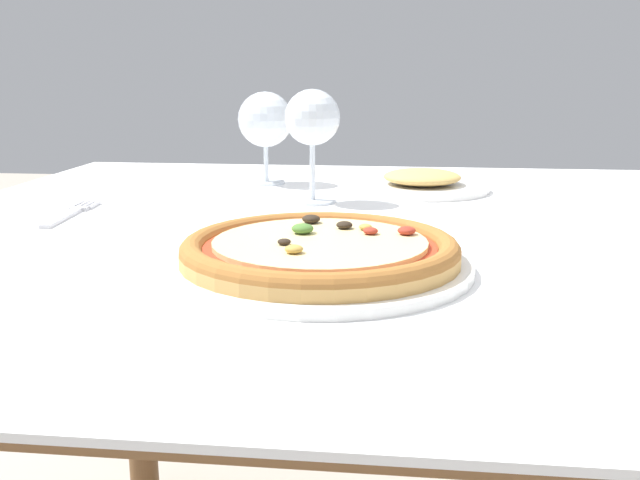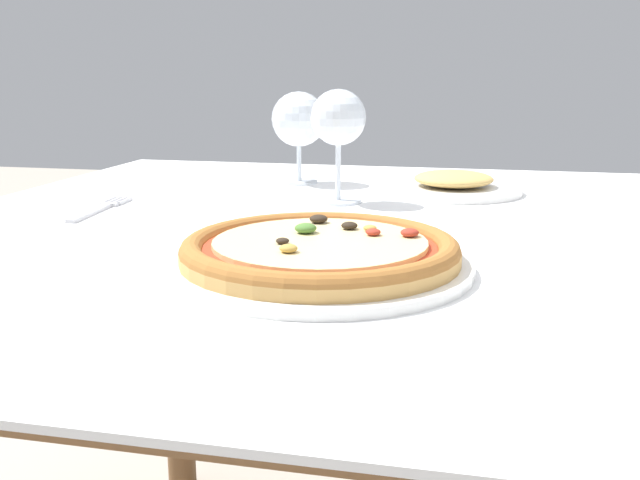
{
  "view_description": "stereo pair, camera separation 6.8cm",
  "coord_description": "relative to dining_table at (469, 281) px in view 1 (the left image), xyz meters",
  "views": [
    {
      "loc": [
        -0.09,
        -0.87,
        0.89
      ],
      "look_at": [
        -0.16,
        -0.22,
        0.73
      ],
      "focal_mm": 40.0,
      "sensor_mm": 36.0,
      "label": 1
    },
    {
      "loc": [
        -0.02,
        -0.86,
        0.89
      ],
      "look_at": [
        -0.16,
        -0.22,
        0.73
      ],
      "focal_mm": 40.0,
      "sensor_mm": 36.0,
      "label": 2
    }
  ],
  "objects": [
    {
      "name": "pizza_plate",
      "position": [
        -0.16,
        -0.21,
        0.09
      ],
      "size": [
        0.29,
        0.29,
        0.04
      ],
      "color": "white",
      "rests_on": "dining_table"
    },
    {
      "name": "side_plate",
      "position": [
        -0.05,
        0.26,
        0.08
      ],
      "size": [
        0.21,
        0.21,
        0.03
      ],
      "color": "white",
      "rests_on": "dining_table"
    },
    {
      "name": "fork",
      "position": [
        -0.52,
        0.02,
        0.07
      ],
      "size": [
        0.03,
        0.17,
        0.0
      ],
      "color": "silver",
      "rests_on": "dining_table"
    },
    {
      "name": "wine_glass_far_right",
      "position": [
        -0.31,
        0.31,
        0.18
      ],
      "size": [
        0.09,
        0.09,
        0.15
      ],
      "color": "silver",
      "rests_on": "dining_table"
    },
    {
      "name": "wine_glass_far_left",
      "position": [
        -0.22,
        0.14,
        0.19
      ],
      "size": [
        0.08,
        0.08,
        0.16
      ],
      "color": "silver",
      "rests_on": "dining_table"
    },
    {
      "name": "dining_table",
      "position": [
        0.0,
        0.0,
        0.0
      ],
      "size": [
        1.45,
        1.1,
        0.7
      ],
      "color": "brown",
      "rests_on": "ground_plane"
    }
  ]
}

